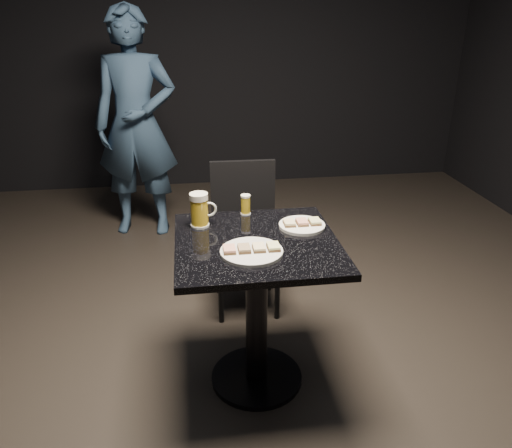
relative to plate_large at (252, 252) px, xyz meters
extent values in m
plane|color=black|center=(0.04, 0.11, -0.76)|extent=(6.00, 6.00, 0.00)
plane|color=black|center=(0.04, 3.11, 0.74)|extent=(5.00, 0.00, 5.00)
cylinder|color=silver|center=(0.00, 0.00, 0.00)|extent=(0.26, 0.26, 0.01)
cylinder|color=white|center=(0.26, 0.23, 0.00)|extent=(0.21, 0.21, 0.01)
imported|color=#20324E|center=(-0.61, 2.02, 0.10)|extent=(0.67, 0.49, 1.71)
cylinder|color=black|center=(0.04, 0.11, -0.74)|extent=(0.44, 0.44, 0.03)
cylinder|color=black|center=(0.04, 0.11, -0.38)|extent=(0.10, 0.10, 0.69)
cube|color=black|center=(0.04, 0.11, -0.02)|extent=(0.70, 0.70, 0.03)
cylinder|color=silver|center=(-0.20, 0.31, 0.00)|extent=(0.09, 0.09, 0.01)
cylinder|color=gold|center=(-0.20, 0.31, 0.06)|extent=(0.08, 0.08, 0.12)
cylinder|color=silver|center=(-0.20, 0.31, 0.14)|extent=(0.08, 0.08, 0.03)
torus|color=silver|center=(-0.15, 0.32, 0.07)|extent=(0.07, 0.01, 0.07)
cylinder|color=silver|center=(0.03, 0.42, 0.00)|extent=(0.05, 0.05, 0.01)
cylinder|color=gold|center=(0.03, 0.42, 0.04)|extent=(0.04, 0.04, 0.08)
cylinder|color=white|center=(0.03, 0.42, 0.09)|extent=(0.05, 0.05, 0.01)
cube|color=black|center=(0.07, 0.78, -0.31)|extent=(0.39, 0.39, 0.04)
cylinder|color=black|center=(-0.10, 0.62, -0.54)|extent=(0.03, 0.03, 0.43)
cylinder|color=black|center=(0.23, 0.61, -0.54)|extent=(0.03, 0.03, 0.43)
cylinder|color=black|center=(-0.09, 0.94, -0.54)|extent=(0.03, 0.03, 0.43)
cylinder|color=black|center=(0.24, 0.93, -0.54)|extent=(0.03, 0.03, 0.43)
cube|color=black|center=(0.07, 0.95, -0.09)|extent=(0.38, 0.04, 0.38)
cube|color=#4C3521|center=(-0.09, 0.00, 0.01)|extent=(0.05, 0.07, 0.01)
cube|color=tan|center=(-0.09, 0.00, 0.02)|extent=(0.05, 0.07, 0.01)
cube|color=#4C3521|center=(-0.03, 0.00, 0.01)|extent=(0.05, 0.07, 0.01)
cube|color=#8C7251|center=(-0.03, 0.00, 0.02)|extent=(0.05, 0.07, 0.01)
cube|color=#4C3521|center=(0.03, 0.00, 0.01)|extent=(0.05, 0.07, 0.01)
cube|color=beige|center=(0.03, 0.00, 0.02)|extent=(0.05, 0.07, 0.01)
cube|color=#4C3521|center=(0.09, 0.00, 0.01)|extent=(0.05, 0.07, 0.01)
cube|color=#D1D184|center=(0.09, 0.00, 0.02)|extent=(0.05, 0.07, 0.01)
cube|color=#4C3521|center=(0.20, 0.23, 0.01)|extent=(0.05, 0.07, 0.01)
cube|color=beige|center=(0.20, 0.23, 0.02)|extent=(0.05, 0.07, 0.01)
cube|color=#4C3521|center=(0.26, 0.23, 0.01)|extent=(0.05, 0.07, 0.01)
cube|color=tan|center=(0.26, 0.23, 0.02)|extent=(0.05, 0.07, 0.01)
cube|color=#4C3521|center=(0.32, 0.23, 0.01)|extent=(0.05, 0.07, 0.01)
cube|color=#D1D184|center=(0.32, 0.23, 0.02)|extent=(0.05, 0.07, 0.01)
camera|label=1|loc=(-0.24, -1.80, 0.92)|focal=35.00mm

